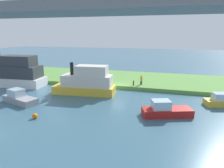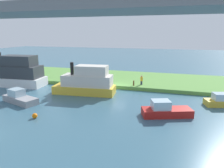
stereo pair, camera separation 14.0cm
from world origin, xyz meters
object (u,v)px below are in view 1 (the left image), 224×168
object	(u,v)px
riverboat_paddlewheel	(165,110)
skiff_small	(224,101)
marker_buoy	(35,116)
mooring_post	(133,83)
person_on_bank	(141,80)
motorboat_white	(14,73)
motorboat_red	(19,98)
pontoon_yellow	(86,82)

from	to	relation	value
riverboat_paddlewheel	skiff_small	xyz separation A→B (m)	(-6.11, -4.87, -0.05)
skiff_small	marker_buoy	bearing A→B (deg)	26.73
mooring_post	riverboat_paddlewheel	distance (m)	10.30
person_on_bank	motorboat_white	bearing A→B (deg)	12.02
motorboat_red	motorboat_white	distance (m)	9.20
motorboat_white	marker_buoy	xyz separation A→B (m)	(-10.90, 10.07, -1.62)
motorboat_red	skiff_small	size ratio (longest dim) A/B	1.09
marker_buoy	pontoon_yellow	bearing A→B (deg)	-98.72
person_on_bank	mooring_post	size ratio (longest dim) A/B	1.96
marker_buoy	person_on_bank	bearing A→B (deg)	-119.45
mooring_post	motorboat_red	xyz separation A→B (m)	(11.60, 9.76, -0.30)
mooring_post	motorboat_red	size ratio (longest dim) A/B	0.14
pontoon_yellow	motorboat_red	bearing A→B (deg)	42.91
person_on_bank	motorboat_red	size ratio (longest dim) A/B	0.28
person_on_bank	pontoon_yellow	size ratio (longest dim) A/B	0.17
motorboat_red	riverboat_paddlewheel	size ratio (longest dim) A/B	0.98
skiff_small	marker_buoy	distance (m)	20.09
person_on_bank	pontoon_yellow	distance (m)	8.27
mooring_post	pontoon_yellow	bearing A→B (deg)	36.76
riverboat_paddlewheel	skiff_small	bearing A→B (deg)	-141.43
mooring_post	motorboat_red	world-z (taller)	motorboat_red
person_on_bank	riverboat_paddlewheel	xyz separation A→B (m)	(-3.88, 9.93, -0.63)
pontoon_yellow	motorboat_white	xyz separation A→B (m)	(12.29, -1.00, 0.33)
person_on_bank	skiff_small	world-z (taller)	person_on_bank
pontoon_yellow	motorboat_white	size ratio (longest dim) A/B	0.82
mooring_post	riverboat_paddlewheel	bearing A→B (deg)	118.22
mooring_post	person_on_bank	bearing A→B (deg)	-139.14
mooring_post	motorboat_red	bearing A→B (deg)	40.09
pontoon_yellow	skiff_small	bearing A→B (deg)	179.87
motorboat_red	marker_buoy	xyz separation A→B (m)	(-4.64, 3.47, -0.31)
riverboat_paddlewheel	motorboat_white	distance (m)	23.52
pontoon_yellow	riverboat_paddlewheel	xyz separation A→B (m)	(-10.44, 4.91, -0.97)
person_on_bank	mooring_post	bearing A→B (deg)	40.86
mooring_post	motorboat_white	bearing A→B (deg)	10.03
motorboat_white	motorboat_red	bearing A→B (deg)	133.48
riverboat_paddlewheel	marker_buoy	bearing A→B (deg)	19.38
mooring_post	marker_buoy	size ratio (longest dim) A/B	1.42
person_on_bank	motorboat_white	world-z (taller)	motorboat_white
skiff_small	mooring_post	bearing A→B (deg)	-20.94
pontoon_yellow	motorboat_red	size ratio (longest dim) A/B	1.68
person_on_bank	riverboat_paddlewheel	size ratio (longest dim) A/B	0.27
mooring_post	skiff_small	world-z (taller)	skiff_small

